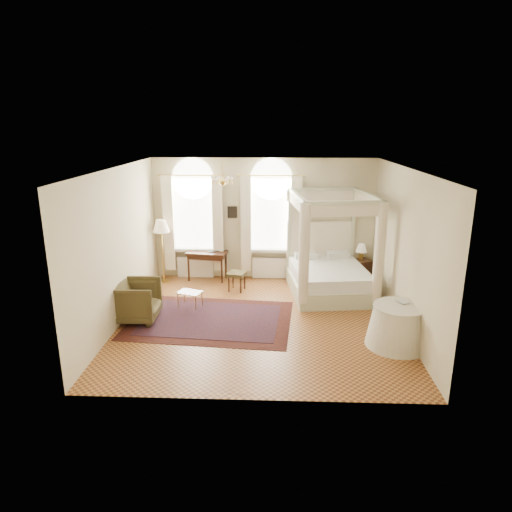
# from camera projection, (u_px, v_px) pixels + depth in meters

# --- Properties ---
(ground) EXTENTS (6.00, 6.00, 0.00)m
(ground) POSITION_uv_depth(u_px,v_px,m) (260.00, 321.00, 10.01)
(ground) COLOR #A96B31
(ground) RESTS_ON ground
(room_walls) EXTENTS (6.00, 6.00, 6.00)m
(room_walls) POSITION_uv_depth(u_px,v_px,m) (260.00, 233.00, 9.46)
(room_walls) COLOR beige
(room_walls) RESTS_ON ground
(window_left) EXTENTS (1.62, 0.27, 3.29)m
(window_left) POSITION_uv_depth(u_px,v_px,m) (194.00, 226.00, 12.43)
(window_left) COLOR white
(window_left) RESTS_ON room_walls
(window_right) EXTENTS (1.62, 0.27, 3.29)m
(window_right) POSITION_uv_depth(u_px,v_px,m) (271.00, 226.00, 12.34)
(window_right) COLOR white
(window_right) RESTS_ON room_walls
(chandelier) EXTENTS (0.51, 0.45, 0.50)m
(chandelier) POSITION_uv_depth(u_px,v_px,m) (222.00, 181.00, 10.39)
(chandelier) COLOR gold
(chandelier) RESTS_ON room_walls
(wall_pictures) EXTENTS (2.54, 0.03, 0.39)m
(wall_pictures) POSITION_uv_depth(u_px,v_px,m) (267.00, 211.00, 12.33)
(wall_pictures) COLOR black
(wall_pictures) RESTS_ON room_walls
(canopy_bed) EXTENTS (2.19, 2.57, 2.55)m
(canopy_bed) POSITION_uv_depth(u_px,v_px,m) (329.00, 272.00, 11.45)
(canopy_bed) COLOR beige
(canopy_bed) RESTS_ON ground
(nightstand) EXTENTS (0.56, 0.54, 0.63)m
(nightstand) POSITION_uv_depth(u_px,v_px,m) (362.00, 271.00, 12.40)
(nightstand) COLOR black
(nightstand) RESTS_ON ground
(nightstand_lamp) EXTENTS (0.28, 0.28, 0.42)m
(nightstand_lamp) POSITION_uv_depth(u_px,v_px,m) (361.00, 249.00, 12.34)
(nightstand_lamp) COLOR gold
(nightstand_lamp) RESTS_ON nightstand
(writing_desk) EXTENTS (1.14, 0.71, 0.80)m
(writing_desk) POSITION_uv_depth(u_px,v_px,m) (207.00, 256.00, 12.47)
(writing_desk) COLOR black
(writing_desk) RESTS_ON ground
(laptop) EXTENTS (0.38, 0.31, 0.03)m
(laptop) POSITION_uv_depth(u_px,v_px,m) (213.00, 251.00, 12.45)
(laptop) COLOR black
(laptop) RESTS_ON writing_desk
(stool) EXTENTS (0.52, 0.52, 0.49)m
(stool) POSITION_uv_depth(u_px,v_px,m) (237.00, 275.00, 11.71)
(stool) COLOR #4E3F21
(stool) RESTS_ON ground
(armchair) EXTENTS (1.00, 0.97, 0.90)m
(armchair) POSITION_uv_depth(u_px,v_px,m) (136.00, 301.00, 9.92)
(armchair) COLOR #40361B
(armchair) RESTS_ON ground
(coffee_table) EXTENTS (0.64, 0.54, 0.37)m
(coffee_table) POSITION_uv_depth(u_px,v_px,m) (190.00, 293.00, 10.69)
(coffee_table) COLOR white
(coffee_table) RESTS_ON ground
(floor_lamp) EXTENTS (0.44, 0.44, 1.72)m
(floor_lamp) POSITION_uv_depth(u_px,v_px,m) (161.00, 229.00, 12.07)
(floor_lamp) COLOR gold
(floor_lamp) RESTS_ON ground
(oriental_rug) EXTENTS (3.69, 2.80, 0.01)m
(oriental_rug) POSITION_uv_depth(u_px,v_px,m) (211.00, 320.00, 10.04)
(oriental_rug) COLOR #461911
(oriental_rug) RESTS_ON ground
(side_table) EXTENTS (1.21, 1.21, 0.82)m
(side_table) POSITION_uv_depth(u_px,v_px,m) (398.00, 326.00, 8.79)
(side_table) COLOR beige
(side_table) RESTS_ON ground
(book) EXTENTS (0.25, 0.29, 0.02)m
(book) POSITION_uv_depth(u_px,v_px,m) (399.00, 302.00, 8.81)
(book) COLOR black
(book) RESTS_ON side_table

